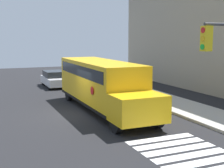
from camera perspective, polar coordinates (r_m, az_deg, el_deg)
name	(u,v)px	position (r m, az deg, el deg)	size (l,w,h in m)	color
ground_plane	(78,114)	(18.10, -6.25, -5.48)	(60.00, 60.00, 0.00)	black
sidewalk_strip	(173,104)	(20.84, 11.14, -3.52)	(44.00, 3.00, 0.15)	#B2ADA3
crosswalk_stripes	(196,159)	(12.00, 15.17, -13.05)	(5.40, 3.20, 0.01)	white
school_bus	(101,82)	(18.80, -1.98, 0.35)	(10.39, 2.57, 2.94)	yellow
parked_car	(54,79)	(28.41, -10.47, 0.93)	(4.19, 1.77, 1.39)	silver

